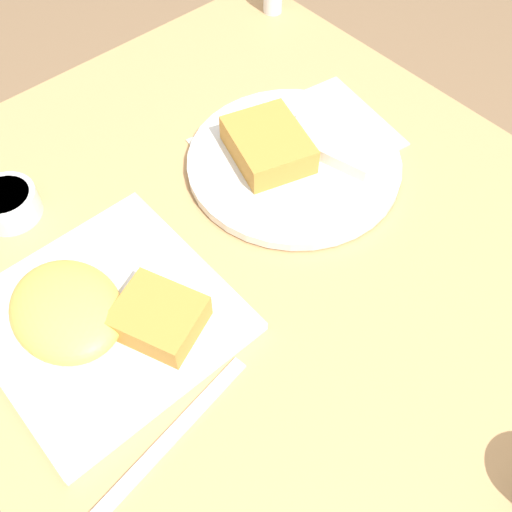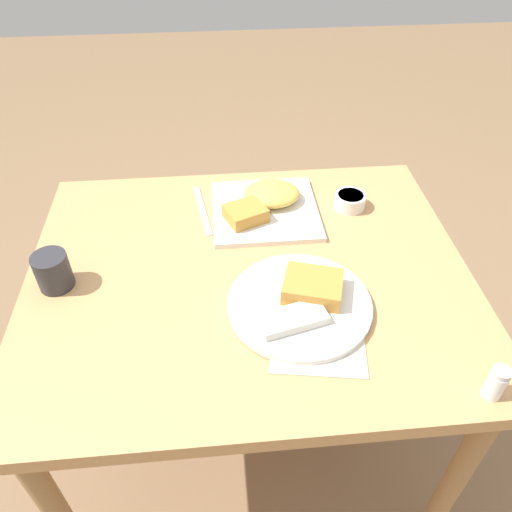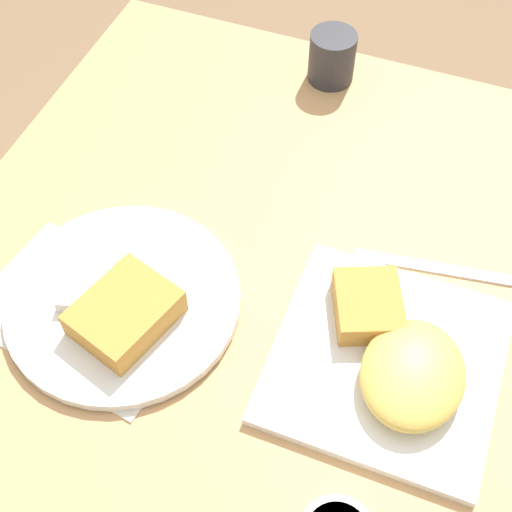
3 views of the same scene
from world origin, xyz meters
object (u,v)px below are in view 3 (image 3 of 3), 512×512
at_px(plate_square_near, 393,358).
at_px(butter_knife, 434,268).
at_px(plate_oval_far, 121,300).
at_px(coffee_mug, 332,57).

height_order(plate_square_near, butter_knife, plate_square_near).
bearing_deg(plate_square_near, plate_oval_far, 96.74).
bearing_deg(plate_square_near, coffee_mug, 25.40).
distance_m(plate_square_near, plate_oval_far, 0.35).
bearing_deg(plate_oval_far, plate_square_near, -83.26).
height_order(plate_square_near, coffee_mug, coffee_mug).
xyz_separation_m(plate_square_near, plate_oval_far, (-0.04, 0.35, -0.00)).
relative_size(butter_knife, coffee_mug, 2.60).
relative_size(plate_oval_far, butter_knife, 1.39).
bearing_deg(plate_square_near, butter_knife, -5.92).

